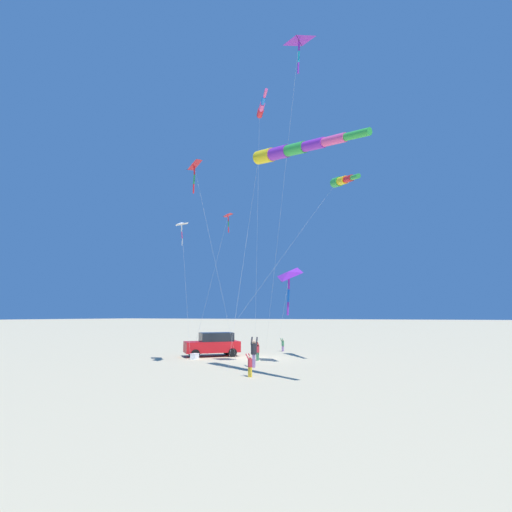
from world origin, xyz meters
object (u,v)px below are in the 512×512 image
kite_windsock_magenta_far_left (342,181)px  kite_delta_striped_overhead (194,166)px  kite_delta_rainbow_low_near (288,275)px  kite_windsock_purple_drifting (262,107)px  person_child_grey_jacket (250,364)px  person_child_green_jacket (283,344)px  kite_delta_teal_far_right (228,216)px  person_adult_flyer (254,351)px  kite_delta_checkered_midright (299,42)px  parked_car (213,344)px  person_bystander_far (258,350)px  cooler_box (195,356)px  kite_delta_blue_topmost (182,225)px  kite_windsock_orange_high_right (290,150)px

kite_windsock_magenta_far_left → kite_delta_striped_overhead: (7.26, -8.13, -0.20)m
kite_delta_rainbow_low_near → kite_delta_striped_overhead: 9.70m
kite_windsock_purple_drifting → kite_windsock_magenta_far_left: size_ratio=1.46×
person_child_grey_jacket → kite_delta_striped_overhead: bearing=-98.1°
person_child_green_jacket → kite_delta_teal_far_right: (7.71, -1.58, 10.28)m
person_child_grey_jacket → kite_windsock_magenta_far_left: size_ratio=0.09×
person_adult_flyer → kite_delta_checkered_midright: kite_delta_checkered_midright is taller
person_adult_flyer → person_child_green_jacket: (-10.48, -1.98, -0.38)m
person_child_grey_jacket → parked_car: bearing=-137.9°
kite_delta_striped_overhead → parked_car: bearing=-160.0°
kite_delta_rainbow_low_near → kite_windsock_magenta_far_left: 8.19m
person_bystander_far → kite_delta_rainbow_low_near: size_ratio=0.15×
kite_delta_teal_far_right → kite_windsock_purple_drifting: kite_windsock_purple_drifting is taller
person_child_green_jacket → kite_delta_teal_far_right: bearing=-11.6°
kite_delta_rainbow_low_near → kite_delta_checkered_midright: (4.57, 2.54, 13.84)m
person_child_green_jacket → kite_windsock_magenta_far_left: 15.47m
kite_delta_teal_far_right → kite_windsock_purple_drifting: size_ratio=0.56×
parked_car → cooler_box: 2.41m
person_bystander_far → kite_delta_teal_far_right: (0.52, -2.33, 10.18)m
person_adult_flyer → person_child_green_jacket: bearing=-169.3°
person_child_green_jacket → kite_delta_blue_topmost: bearing=-15.2°
person_bystander_far → kite_delta_checkered_midright: bearing=43.9°
person_child_green_jacket → kite_windsock_magenta_far_left: (5.97, 7.06, 12.39)m
person_child_grey_jacket → kite_delta_striped_overhead: 12.96m
parked_car → person_child_grey_jacket: size_ratio=3.63×
kite_delta_checkered_midright → cooler_box: bearing=-113.5°
kite_delta_blue_topmost → person_child_grey_jacket: bearing=70.0°
kite_windsock_magenta_far_left → kite_windsock_purple_drifting: bearing=-76.0°
kite_windsock_orange_high_right → parked_car: bearing=-130.6°
kite_delta_rainbow_low_near → kite_delta_striped_overhead: kite_delta_striped_overhead is taller
kite_delta_teal_far_right → kite_windsock_purple_drifting: (-0.28, 2.81, 8.66)m
kite_delta_rainbow_low_near → person_child_green_jacket: bearing=-156.6°
kite_windsock_orange_high_right → kite_delta_striped_overhead: bearing=-99.1°
kite_delta_rainbow_low_near → kite_delta_striped_overhead: bearing=-41.9°
person_bystander_far → kite_delta_teal_far_right: 10.46m
kite_delta_checkered_midright → person_bystander_far: bearing=-136.1°
kite_windsock_orange_high_right → cooler_box: bearing=-121.3°
cooler_box → kite_windsock_purple_drifting: size_ratio=0.03×
kite_delta_rainbow_low_near → kite_delta_blue_topmost: (3.38, -6.64, 3.53)m
parked_car → kite_delta_rainbow_low_near: bearing=74.3°
person_child_grey_jacket → kite_delta_striped_overhead: size_ratio=0.09×
parked_car → kite_windsock_purple_drifting: size_ratio=0.22×
person_adult_flyer → person_child_grey_jacket: 3.66m
kite_windsock_purple_drifting → person_adult_flyer: bearing=13.9°
parked_car → kite_delta_striped_overhead: 14.09m
cooler_box → person_child_green_jacket: person_child_green_jacket is taller
kite_delta_rainbow_low_near → kite_windsock_orange_high_right: bearing=21.4°
person_bystander_far → kite_delta_rainbow_low_near: (0.94, 2.77, 5.24)m
person_child_green_jacket → kite_delta_striped_overhead: bearing=-4.6°
kite_delta_checkered_midright → kite_delta_rainbow_low_near: bearing=-150.9°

